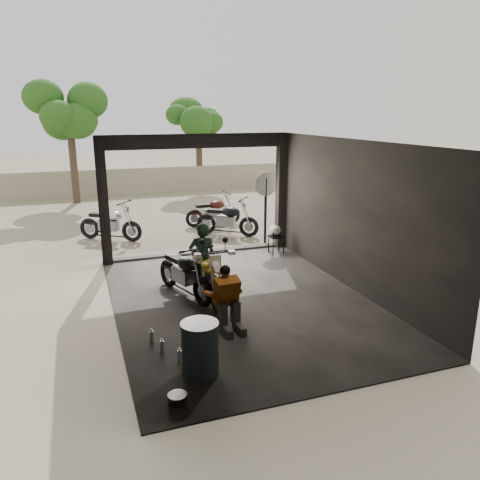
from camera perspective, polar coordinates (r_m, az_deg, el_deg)
ground at (r=9.63m, az=0.11°, el=-7.47°), size 80.00×80.00×0.00m
garage at (r=9.71m, az=-0.97°, el=0.70°), size 7.00×7.13×3.20m
boundary_wall at (r=22.78m, az=-11.82°, el=7.11°), size 18.00×0.30×1.20m
tree_left at (r=20.87m, az=-20.22°, el=15.13°), size 2.20×2.20×5.60m
tree_right at (r=23.10m, az=-5.11°, el=14.85°), size 2.20×2.20×5.00m
main_bike at (r=9.48m, az=-3.86°, el=-3.99°), size 0.81×1.83×1.20m
left_bike at (r=9.76m, az=-6.83°, el=-3.59°), size 1.21×1.86×1.17m
outside_bike_a at (r=14.48m, az=-15.59°, el=2.28°), size 1.88×1.61×1.20m
outside_bike_b at (r=15.80m, az=-3.29°, el=3.75°), size 1.69×0.72×1.13m
outside_bike_c at (r=14.53m, az=-1.57°, el=2.87°), size 1.85×1.64×1.19m
rider at (r=9.76m, az=-4.59°, el=-2.34°), size 0.62×0.46×1.55m
mechanic at (r=8.22m, az=-1.36°, el=-7.40°), size 0.61×0.80×1.11m
stool at (r=12.64m, az=4.44°, el=0.20°), size 0.37×0.37×0.51m
helmet at (r=12.59m, az=4.30°, el=1.18°), size 0.39×0.40×0.30m
oil_drum at (r=6.95m, az=-4.88°, el=-13.21°), size 0.54×0.54×0.83m
sign_post at (r=13.53m, az=3.16°, el=5.32°), size 0.70×0.08×2.09m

